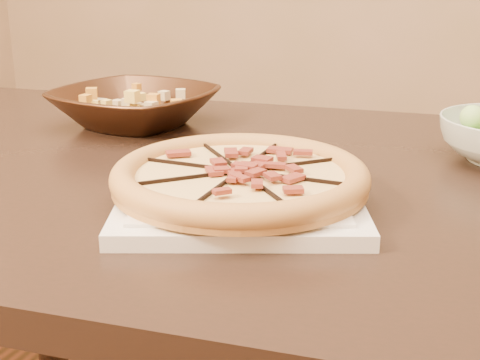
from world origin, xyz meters
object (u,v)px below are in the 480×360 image
at_px(plate, 240,196).
at_px(dining_table, 200,237).
at_px(bronze_bowl, 135,107).
at_px(pizza, 240,177).

bearing_deg(plate, dining_table, 132.40).
distance_m(plate, bronze_bowl, 0.43).
relative_size(dining_table, pizza, 4.62).
bearing_deg(dining_table, plate, -47.60).
height_order(dining_table, plate, plate).
relative_size(dining_table, bronze_bowl, 5.32).
distance_m(dining_table, plate, 0.21).
bearing_deg(bronze_bowl, dining_table, -39.90).
distance_m(dining_table, pizza, 0.22).
bearing_deg(pizza, bronze_bowl, 137.09).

